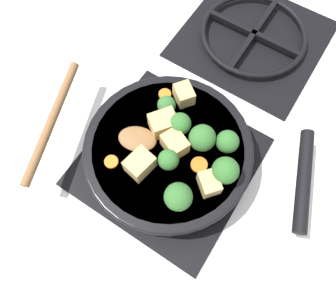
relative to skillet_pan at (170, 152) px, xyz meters
name	(u,v)px	position (x,y,z in m)	size (l,w,h in m)	color
ground_plane	(168,162)	(0.00, 0.00, -0.05)	(2.40, 2.40, 0.00)	white
front_burner_grate	(168,160)	(0.00, 0.00, -0.04)	(0.31, 0.31, 0.03)	black
rear_burner_grate	(253,36)	(0.00, 0.36, -0.04)	(0.31, 0.31, 0.03)	black
skillet_pan	(170,152)	(0.00, 0.00, 0.00)	(0.42, 0.32, 0.05)	black
wooden_spoon	(87,128)	(-0.14, -0.05, 0.03)	(0.24, 0.24, 0.02)	olive
tofu_cube_center_large	(163,123)	(-0.03, 0.03, 0.04)	(0.05, 0.04, 0.04)	#DBB770
tofu_cube_near_handle	(140,164)	(-0.02, -0.06, 0.04)	(0.05, 0.04, 0.04)	#DBB770
tofu_cube_east_chunk	(209,183)	(0.09, -0.02, 0.04)	(0.04, 0.03, 0.03)	#DBB770
tofu_cube_west_chunk	(184,94)	(-0.03, 0.10, 0.04)	(0.04, 0.03, 0.03)	#DBB770
tofu_cube_back_piece	(175,144)	(0.01, 0.00, 0.04)	(0.04, 0.03, 0.03)	#DBB770
broccoli_floret_near_spoon	(167,105)	(-0.04, 0.06, 0.04)	(0.03, 0.03, 0.04)	#709956
broccoli_floret_center_top	(180,124)	(0.00, 0.04, 0.05)	(0.04, 0.04, 0.05)	#709956
broccoli_floret_east_rim	(202,138)	(0.04, 0.03, 0.05)	(0.05, 0.05, 0.05)	#709956
broccoli_floret_west_rim	(168,160)	(0.02, -0.03, 0.05)	(0.04, 0.04, 0.04)	#709956
broccoli_floret_north_edge	(225,170)	(0.10, 0.00, 0.05)	(0.05, 0.05, 0.05)	#709956
broccoli_floret_south_cluster	(227,142)	(0.08, 0.05, 0.05)	(0.04, 0.04, 0.05)	#709956
broccoli_floret_mid_floret	(178,197)	(0.06, -0.07, 0.05)	(0.05, 0.05, 0.05)	#709956
carrot_slice_orange_thin	(165,94)	(-0.07, 0.09, 0.02)	(0.02, 0.02, 0.01)	orange
carrot_slice_near_center	(199,164)	(0.06, 0.00, 0.02)	(0.03, 0.03, 0.01)	orange
carrot_slice_edge_slice	(111,162)	(-0.07, -0.08, 0.02)	(0.02, 0.02, 0.01)	orange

